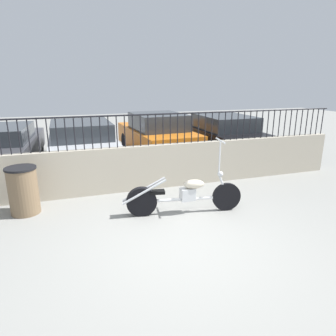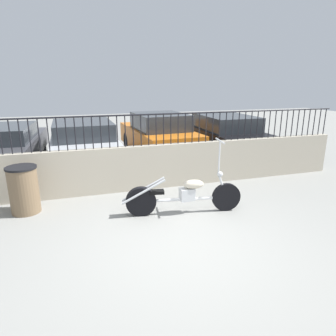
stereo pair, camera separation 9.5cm
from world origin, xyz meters
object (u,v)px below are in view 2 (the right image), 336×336
Objects in this scene: car_silver at (84,142)px; car_orange at (159,135)px; trash_bin at (24,190)px; car_dark_grey at (4,146)px; car_black at (223,134)px; motorcycle_white at (179,195)px.

car_orange is at bearing -83.93° from car_silver.
car_orange is (2.48, 0.32, 0.05)m from car_silver.
trash_bin is 3.82m from car_dark_grey.
trash_bin is 0.20× the size of car_dark_grey.
trash_bin is 0.20× the size of car_black.
car_orange reaches higher than car_silver.
motorcycle_white is 4.61m from car_silver.
car_silver is 0.94× the size of car_black.
motorcycle_white reaches higher than car_dark_grey.
trash_bin is at bearing 119.31° from car_black.
car_black is (3.15, 4.26, 0.32)m from motorcycle_white.
trash_bin is at bearing 171.09° from motorcycle_white.
car_silver is at bearing 93.45° from car_orange.
car_orange is 0.90× the size of car_black.
trash_bin is 0.22× the size of car_silver.
car_silver is 4.72m from car_black.
motorcycle_white is 0.56× the size of car_orange.
car_dark_grey is 2.28m from car_silver.
car_silver reaches higher than trash_bin.
motorcycle_white reaches higher than car_silver.
car_orange is at bearing 80.54° from car_black.
motorcycle_white is at bearing -161.29° from car_silver.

